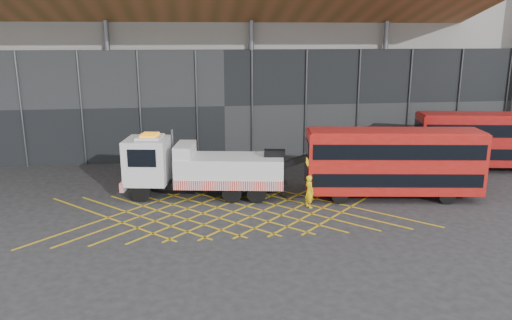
{
  "coord_description": "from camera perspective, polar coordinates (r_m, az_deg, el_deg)",
  "views": [
    {
      "loc": [
        -0.48,
        -24.66,
        9.09
      ],
      "look_at": [
        3.0,
        1.5,
        2.4
      ],
      "focal_mm": 35.0,
      "sensor_mm": 36.0,
      "label": 1
    }
  ],
  "objects": [
    {
      "name": "construction_building",
      "position": [
        43.12,
        -4.52,
        14.03
      ],
      "size": [
        55.0,
        23.97,
        18.0
      ],
      "color": "gray",
      "rests_on": "ground_plane"
    },
    {
      "name": "bus_towed",
      "position": [
        28.92,
        15.41,
        -0.1
      ],
      "size": [
        9.91,
        3.59,
        3.94
      ],
      "rotation": [
        0.0,
        0.0,
        -0.14
      ],
      "color": "#AD140F",
      "rests_on": "ground_plane"
    },
    {
      "name": "worker",
      "position": [
        26.93,
        6.12,
        -3.58
      ],
      "size": [
        0.6,
        0.75,
        1.78
      ],
      "primitive_type": "imported",
      "rotation": [
        0.0,
        0.0,
        1.88
      ],
      "color": "yellow",
      "rests_on": "ground_plane"
    },
    {
      "name": "ground_plane",
      "position": [
        26.28,
        -6.1,
        -6.09
      ],
      "size": [
        120.0,
        120.0,
        0.0
      ],
      "primitive_type": "plane",
      "color": "#252527"
    },
    {
      "name": "bus_second",
      "position": [
        37.28,
        25.14,
        2.18
      ],
      "size": [
        9.87,
        3.88,
        3.92
      ],
      "rotation": [
        0.0,
        0.0,
        -0.18
      ],
      "color": "#9E0F0C",
      "rests_on": "ground_plane"
    },
    {
      "name": "road_markings",
      "position": [
        26.36,
        -2.6,
        -5.95
      ],
      "size": [
        19.96,
        7.16,
        0.01
      ],
      "color": "gold",
      "rests_on": "ground_plane"
    },
    {
      "name": "recovery_truck",
      "position": [
        28.52,
        -6.59,
        -0.86
      ],
      "size": [
        10.7,
        3.99,
        3.71
      ],
      "rotation": [
        0.0,
        0.0,
        -0.16
      ],
      "color": "black",
      "rests_on": "ground_plane"
    }
  ]
}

